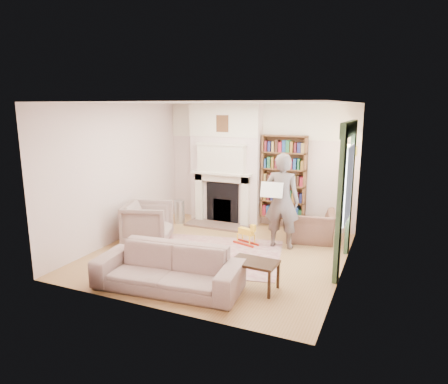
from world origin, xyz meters
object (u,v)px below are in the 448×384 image
at_px(armchair_left, 148,223).
at_px(man_reading, 282,201).
at_px(sofa, 168,268).
at_px(armchair_reading, 310,226).
at_px(coffee_table, 254,275).
at_px(rocking_horse, 246,234).
at_px(paraffin_heater, 180,212).
at_px(bookcase, 284,177).

height_order(armchair_left, man_reading, man_reading).
distance_m(armchair_left, sofa, 2.22).
xyz_separation_m(armchair_reading, coffee_table, (-0.32, -2.57, -0.09)).
bearing_deg(coffee_table, armchair_reading, 86.30).
relative_size(armchair_left, rocking_horse, 1.77).
bearing_deg(coffee_table, paraffin_heater, 140.12).
bearing_deg(paraffin_heater, man_reading, -13.97).
xyz_separation_m(sofa, coffee_table, (1.21, 0.50, -0.10)).
bearing_deg(armchair_reading, rocking_horse, 22.53).
bearing_deg(armchair_left, paraffin_heater, -14.92).
relative_size(bookcase, coffee_table, 2.64).
bearing_deg(coffee_table, armchair_left, 160.20).
distance_m(coffee_table, rocking_horse, 1.99).
bearing_deg(sofa, armchair_reading, 57.85).
relative_size(coffee_table, paraffin_heater, 1.27).
distance_m(sofa, rocking_horse, 2.36).
relative_size(bookcase, sofa, 0.83).
relative_size(armchair_reading, coffee_table, 1.40).
bearing_deg(armchair_reading, bookcase, -52.76).
distance_m(bookcase, armchair_reading, 1.34).
bearing_deg(paraffin_heater, coffee_table, -43.23).
bearing_deg(sofa, armchair_left, 126.10).
bearing_deg(man_reading, armchair_left, 12.98).
height_order(armchair_left, paraffin_heater, armchair_left).
height_order(bookcase, rocking_horse, bookcase).
bearing_deg(man_reading, sofa, 61.72).
relative_size(armchair_reading, man_reading, 0.52).
bearing_deg(sofa, paraffin_heater, 111.19).
relative_size(armchair_left, paraffin_heater, 1.66).
height_order(armchair_reading, rocking_horse, armchair_reading).
relative_size(bookcase, man_reading, 0.99).
bearing_deg(sofa, man_reading, 60.76).
xyz_separation_m(bookcase, armchair_reading, (0.77, -0.68, -0.86)).
height_order(paraffin_heater, rocking_horse, paraffin_heater).
xyz_separation_m(armchair_reading, sofa, (-1.52, -3.07, 0.01)).
distance_m(paraffin_heater, rocking_horse, 2.15).
bearing_deg(armchair_reading, coffee_table, 71.82).
bearing_deg(bookcase, man_reading, -76.06).
distance_m(armchair_reading, sofa, 3.43).
distance_m(armchair_left, coffee_table, 2.93).
bearing_deg(bookcase, armchair_reading, -41.63).
bearing_deg(rocking_horse, coffee_table, -48.52).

